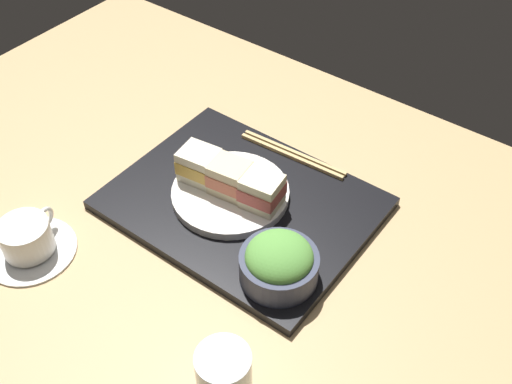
# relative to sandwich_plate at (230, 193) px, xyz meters

# --- Properties ---
(ground_plane) EXTENTS (1.40, 1.00, 0.03)m
(ground_plane) POSITION_rel_sandwich_plate_xyz_m (0.02, 0.05, -0.04)
(ground_plane) COLOR tan
(serving_tray) EXTENTS (0.44, 0.34, 0.02)m
(serving_tray) POSITION_rel_sandwich_plate_xyz_m (-0.02, -0.01, -0.02)
(serving_tray) COLOR black
(serving_tray) RESTS_ON ground_plane
(sandwich_plate) EXTENTS (0.20, 0.20, 0.02)m
(sandwich_plate) POSITION_rel_sandwich_plate_xyz_m (0.00, 0.00, 0.00)
(sandwich_plate) COLOR white
(sandwich_plate) RESTS_ON serving_tray
(sandwich_near) EXTENTS (0.07, 0.07, 0.06)m
(sandwich_near) POSITION_rel_sandwich_plate_xyz_m (-0.06, -0.01, 0.04)
(sandwich_near) COLOR beige
(sandwich_near) RESTS_ON sandwich_plate
(sandwich_middle) EXTENTS (0.07, 0.07, 0.06)m
(sandwich_middle) POSITION_rel_sandwich_plate_xyz_m (-0.00, 0.00, 0.04)
(sandwich_middle) COLOR beige
(sandwich_middle) RESTS_ON sandwich_plate
(sandwich_far) EXTENTS (0.07, 0.07, 0.06)m
(sandwich_far) POSITION_rel_sandwich_plate_xyz_m (0.06, 0.01, 0.04)
(sandwich_far) COLOR #EFE5C1
(sandwich_far) RESTS_ON sandwich_plate
(salad_bowl) EXTENTS (0.12, 0.12, 0.07)m
(salad_bowl) POSITION_rel_sandwich_plate_xyz_m (-0.17, 0.09, 0.03)
(salad_bowl) COLOR #33384C
(salad_bowl) RESTS_ON serving_tray
(chopsticks_pair) EXTENTS (0.22, 0.03, 0.01)m
(chopsticks_pair) POSITION_rel_sandwich_plate_xyz_m (-0.03, -0.15, -0.00)
(chopsticks_pair) COLOR tan
(chopsticks_pair) RESTS_ON serving_tray
(coffee_cup) EXTENTS (0.15, 0.15, 0.06)m
(coffee_cup) POSITION_rel_sandwich_plate_xyz_m (0.19, 0.28, 0.00)
(coffee_cup) COLOR white
(coffee_cup) RESTS_ON ground_plane
(drinking_glass) EXTENTS (0.07, 0.07, 0.11)m
(drinking_glass) POSITION_rel_sandwich_plate_xyz_m (-0.22, 0.29, 0.03)
(drinking_glass) COLOR silver
(drinking_glass) RESTS_ON ground_plane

